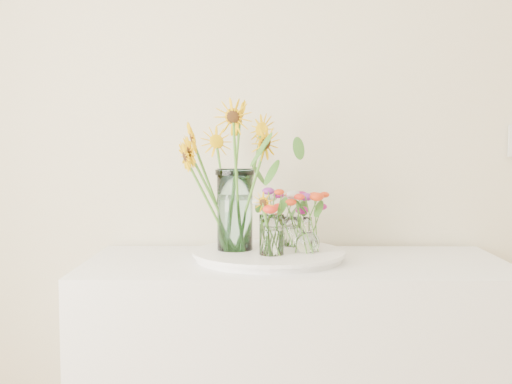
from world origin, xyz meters
TOP-DOWN VIEW (x-y plane):
  - tray at (-0.33, 1.95)m, footprint 0.49×0.49m
  - mason_jar at (-0.44, 1.97)m, footprint 0.16×0.16m
  - sunflower_bouquet at (-0.44, 1.97)m, footprint 0.78×0.78m
  - small_vase_a at (-0.32, 1.88)m, footprint 0.08×0.08m
  - wildflower_posy_a at (-0.32, 1.88)m, footprint 0.20×0.20m
  - small_vase_b at (-0.20, 1.93)m, footprint 0.09×0.09m
  - wildflower_posy_b at (-0.20, 1.93)m, footprint 0.20×0.20m
  - small_vase_c at (-0.25, 2.05)m, footprint 0.06×0.06m
  - wildflower_posy_c at (-0.25, 2.05)m, footprint 0.21×0.21m

SIDE VIEW (x-z plane):
  - tray at x=-0.33m, z-range 0.90..0.92m
  - small_vase_c at x=-0.25m, z-range 0.93..1.03m
  - small_vase_b at x=-0.20m, z-range 0.93..1.05m
  - small_vase_a at x=-0.32m, z-range 0.93..1.06m
  - wildflower_posy_c at x=-0.25m, z-range 0.93..1.12m
  - wildflower_posy_b at x=-0.20m, z-range 0.93..1.14m
  - wildflower_posy_a at x=-0.32m, z-range 0.93..1.15m
  - mason_jar at x=-0.44m, z-range 0.93..1.21m
  - sunflower_bouquet at x=-0.44m, z-range 0.93..1.44m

